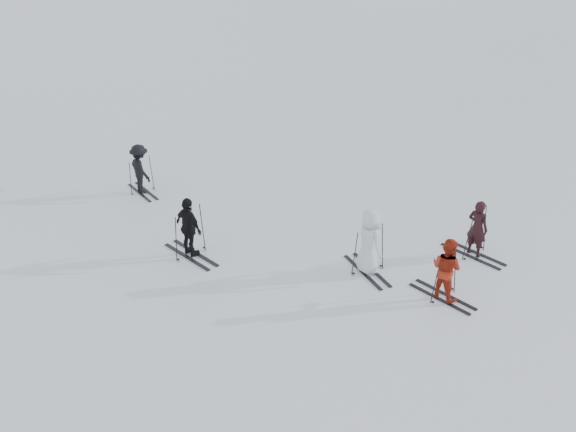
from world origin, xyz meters
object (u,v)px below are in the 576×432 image
object	(u,v)px
skier_near_dark	(477,229)
skier_grey	(369,242)
skier_uphill_left	(189,228)
skier_uphill_far	(140,170)
skier_red	(446,270)

from	to	relation	value
skier_near_dark	skier_grey	xyz separation A→B (m)	(-2.64, 1.11, 0.07)
skier_uphill_left	skier_uphill_far	distance (m)	4.11
skier_grey	skier_uphill_left	world-z (taller)	skier_grey
skier_near_dark	skier_uphill_left	bearing A→B (deg)	46.74
skier_near_dark	skier_red	world-z (taller)	skier_near_dark
skier_grey	skier_uphill_far	distance (m)	7.68
skier_uphill_left	skier_uphill_far	size ratio (longest dim) A/B	1.05
skier_uphill_left	skier_uphill_far	bearing A→B (deg)	-16.89
skier_near_dark	skier_red	bearing A→B (deg)	104.05
skier_near_dark	skier_uphill_left	distance (m)	7.15
skier_red	skier_uphill_far	distance (m)	9.60
skier_red	skier_uphill_left	distance (m)	6.25
skier_near_dark	skier_grey	world-z (taller)	skier_grey
skier_uphill_left	skier_red	bearing A→B (deg)	-151.88
skier_red	skier_grey	world-z (taller)	skier_grey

